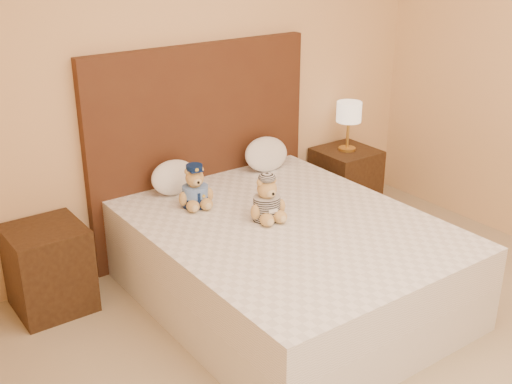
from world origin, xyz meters
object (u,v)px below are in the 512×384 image
Objects in this scene: lamp at (349,114)px; teddy_police at (195,186)px; nightstand_left at (49,268)px; nightstand_right at (345,181)px; pillow_left at (174,176)px; bed at (287,262)px; pillow_right at (266,152)px; teddy_prisoner at (267,198)px.

teddy_police is (-1.58, -0.25, -0.16)m from lamp.
nightstand_left is 1.95× the size of teddy_police.
teddy_police reaches higher than nightstand_right.
lamp is (-0.00, 0.00, 0.57)m from nightstand_right.
pillow_left is (0.92, 0.03, 0.40)m from nightstand_left.
nightstand_left is at bearing 147.38° from bed.
pillow_right reaches higher than bed.
pillow_left is (-0.25, 0.71, -0.02)m from teddy_prisoner.
bed is 5.82× the size of pillow_left.
nightstand_left is 1.42m from teddy_prisoner.
nightstand_right is (2.50, 0.00, 0.00)m from nightstand_left.
bed is 0.76m from teddy_police.
pillow_right reaches higher than nightstand_right.
pillow_right is (-0.80, 0.03, 0.41)m from nightstand_right.
lamp is at bearing 0.00° from nightstand_left.
pillow_right is at bearing 0.00° from pillow_left.
nightstand_right is 1.66m from teddy_police.
teddy_prisoner is 0.76m from pillow_left.
pillow_left reaches higher than bed.
lamp is (2.50, 0.00, 0.57)m from nightstand_left.
nightstand_right is at bearing 0.00° from nightstand_left.
bed and nightstand_left have the same top height.
bed is at bearing -118.54° from pillow_right.
teddy_police is at bearing -15.35° from nightstand_left.
nightstand_right is 1.95× the size of teddy_police.
teddy_police is at bearing 121.21° from bed.
lamp reaches higher than nightstand_right.
pillow_right is at bearing 177.85° from nightstand_right.
teddy_prisoner reaches higher than nightstand_right.
bed is 1.59m from lamp.
nightstand_left is at bearing 180.00° from nightstand_right.
teddy_prisoner reaches higher than bed.
teddy_prisoner reaches higher than pillow_left.
lamp is at bearing -2.15° from pillow_right.
teddy_prisoner is (-1.33, -0.68, 0.42)m from nightstand_right.
teddy_police is at bearing -170.95° from lamp.
nightstand_right is 1.60× the size of pillow_left.
teddy_prisoner is at bearing -47.75° from teddy_police.
nightstand_left is 2.56m from lamp.
nightstand_right is at bearing -2.15° from pillow_right.
lamp is at bearing 20.81° from teddy_police.
nightstand_right is 0.90m from pillow_right.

